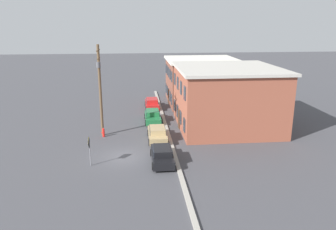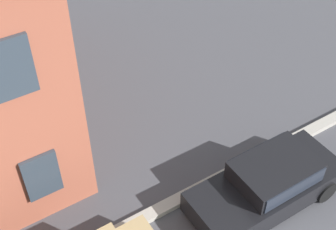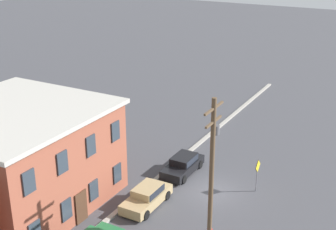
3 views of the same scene
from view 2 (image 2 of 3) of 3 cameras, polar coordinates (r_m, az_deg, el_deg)
kerb_strip at (r=13.38m, az=3.26°, el=-9.29°), size 56.00×0.36×0.16m
car_black at (r=13.00m, az=12.23°, el=-8.02°), size 4.40×1.92×1.43m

